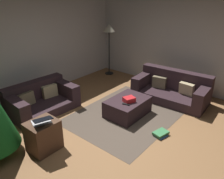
{
  "coord_description": "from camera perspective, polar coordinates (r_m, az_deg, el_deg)",
  "views": [
    {
      "loc": [
        -2.84,
        -2.12,
        2.66
      ],
      "look_at": [
        0.44,
        0.61,
        0.75
      ],
      "focal_mm": 36.51,
      "sensor_mm": 36.0,
      "label": 1
    }
  ],
  "objects": [
    {
      "name": "tv_remote",
      "position": [
        4.86,
        3.54,
        -3.69
      ],
      "size": [
        0.09,
        0.17,
        0.02
      ],
      "primitive_type": "cube",
      "rotation": [
        0.0,
        0.0,
        0.23
      ],
      "color": "black",
      "rests_on": "ottoman"
    },
    {
      "name": "rear_partition",
      "position": [
        6.13,
        -21.62,
        9.63
      ],
      "size": [
        6.4,
        0.12,
        2.6
      ],
      "primitive_type": "cube",
      "color": "#BCB7B2",
      "rests_on": "ground_plane"
    },
    {
      "name": "area_rug",
      "position": [
        5.28,
        3.85,
        -6.17
      ],
      "size": [
        2.6,
        2.0,
        0.01
      ],
      "primitive_type": "cube",
      "color": "#4E4135",
      "rests_on": "ground_plane"
    },
    {
      "name": "book_stack",
      "position": [
        4.65,
        12.1,
        -10.77
      ],
      "size": [
        0.33,
        0.27,
        0.08
      ],
      "color": "#2D5193",
      "rests_on": "ground_plane"
    },
    {
      "name": "side_table",
      "position": [
        4.26,
        -16.81,
        -11.03
      ],
      "size": [
        0.52,
        0.44,
        0.56
      ],
      "primitive_type": "cube",
      "color": "#4C3323",
      "rests_on": "ground_plane"
    },
    {
      "name": "gift_box",
      "position": [
        4.97,
        4.3,
        -2.52
      ],
      "size": [
        0.29,
        0.26,
        0.11
      ],
      "primitive_type": "cube",
      "rotation": [
        0.0,
        0.0,
        -0.37
      ],
      "color": "red",
      "rests_on": "ottoman"
    },
    {
      "name": "corner_lamp",
      "position": [
        7.37,
        -0.75,
        14.29
      ],
      "size": [
        0.36,
        0.36,
        1.64
      ],
      "color": "black",
      "rests_on": "ground_plane"
    },
    {
      "name": "laptop",
      "position": [
        4.04,
        -17.17,
        -7.52
      ],
      "size": [
        0.41,
        0.44,
        0.16
      ],
      "color": "silver",
      "rests_on": "side_table"
    },
    {
      "name": "ground_plane",
      "position": [
        4.43,
        2.5,
        -12.81
      ],
      "size": [
        6.4,
        6.4,
        0.0
      ],
      "primitive_type": "plane",
      "color": "brown"
    },
    {
      "name": "couch_left",
      "position": [
        5.62,
        -17.5,
        -2.39
      ],
      "size": [
        1.57,
        1.02,
        0.64
      ],
      "rotation": [
        0.0,
        0.0,
        3.08
      ],
      "color": "#2D1E23",
      "rests_on": "ground_plane"
    },
    {
      "name": "couch_right",
      "position": [
        6.05,
        14.75,
        0.1
      ],
      "size": [
        0.98,
        1.89,
        0.73
      ],
      "rotation": [
        0.0,
        0.0,
        1.63
      ],
      "color": "#2D1E23",
      "rests_on": "ground_plane"
    },
    {
      "name": "corner_partition",
      "position": [
        6.49,
        20.15,
        10.58
      ],
      "size": [
        0.12,
        6.4,
        2.6
      ],
      "primitive_type": "cube",
      "color": "#B5B0AB",
      "rests_on": "ground_plane"
    },
    {
      "name": "ottoman",
      "position": [
        5.18,
        3.91,
        -4.36
      ],
      "size": [
        0.97,
        0.7,
        0.38
      ],
      "primitive_type": "cube",
      "color": "#2D1E23",
      "rests_on": "ground_plane"
    }
  ]
}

